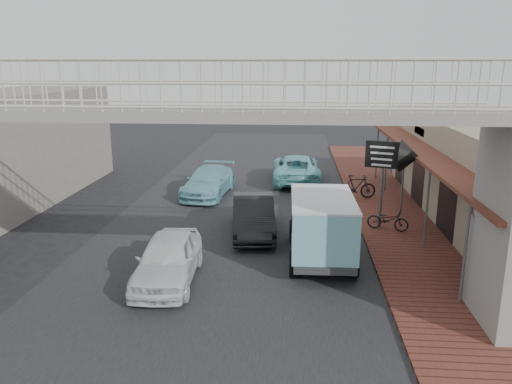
% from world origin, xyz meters
% --- Properties ---
extents(ground, '(120.00, 120.00, 0.00)m').
position_xyz_m(ground, '(0.00, 0.00, 0.00)').
color(ground, black).
rests_on(ground, ground).
extents(road_strip, '(10.00, 60.00, 0.01)m').
position_xyz_m(road_strip, '(0.00, 0.00, 0.01)').
color(road_strip, black).
rests_on(road_strip, ground).
extents(sidewalk, '(3.00, 40.00, 0.10)m').
position_xyz_m(sidewalk, '(6.50, 3.00, 0.05)').
color(sidewalk, brown).
rests_on(sidewalk, ground).
extents(footbridge, '(16.40, 2.40, 6.34)m').
position_xyz_m(footbridge, '(0.00, -4.00, 3.18)').
color(footbridge, gray).
rests_on(footbridge, ground).
extents(building_far_left, '(5.00, 14.00, 5.00)m').
position_xyz_m(building_far_left, '(-11.00, 6.00, 2.50)').
color(building_far_left, gray).
rests_on(building_far_left, ground).
extents(white_hatchback, '(1.83, 4.17, 1.40)m').
position_xyz_m(white_hatchback, '(-1.23, -2.14, 0.70)').
color(white_hatchback, white).
rests_on(white_hatchback, ground).
extents(dark_sedan, '(1.97, 4.47, 1.43)m').
position_xyz_m(dark_sedan, '(0.91, 2.29, 0.71)').
color(dark_sedan, black).
rests_on(dark_sedan, ground).
extents(angkot_curb, '(2.62, 5.42, 1.49)m').
position_xyz_m(angkot_curb, '(2.50, 11.05, 0.74)').
color(angkot_curb, '#7AD0D3').
rests_on(angkot_curb, ground).
extents(angkot_far, '(2.32, 4.80, 1.35)m').
position_xyz_m(angkot_far, '(-1.77, 7.86, 0.67)').
color(angkot_far, '#75BCCB').
rests_on(angkot_far, ground).
extents(angkot_van, '(2.11, 4.47, 2.17)m').
position_xyz_m(angkot_van, '(3.33, -0.04, 1.38)').
color(angkot_van, black).
rests_on(angkot_van, ground).
extents(motorcycle_near, '(1.64, 1.03, 0.81)m').
position_xyz_m(motorcycle_near, '(5.99, 2.86, 0.51)').
color(motorcycle_near, black).
rests_on(motorcycle_near, sidewalk).
extents(motorcycle_far, '(1.93, 0.81, 1.13)m').
position_xyz_m(motorcycle_far, '(5.30, 7.42, 0.66)').
color(motorcycle_far, black).
rests_on(motorcycle_far, sidewalk).
extents(street_clock, '(0.72, 0.58, 2.94)m').
position_xyz_m(street_clock, '(7.30, -3.01, 2.54)').
color(street_clock, '#59595B').
rests_on(street_clock, sidewalk).
extents(arrow_sign, '(2.09, 1.40, 3.46)m').
position_xyz_m(arrow_sign, '(6.54, 2.99, 2.89)').
color(arrow_sign, '#59595B').
rests_on(arrow_sign, sidewalk).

